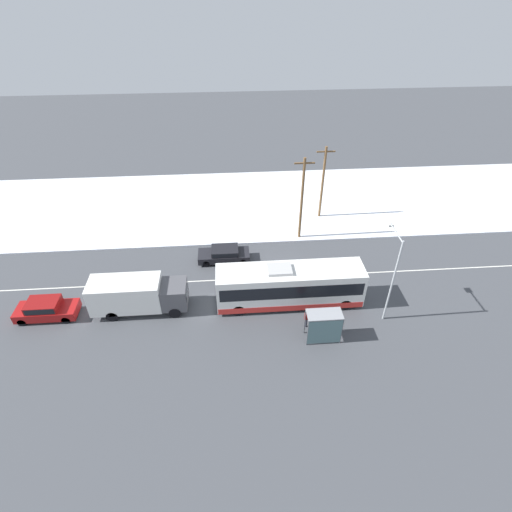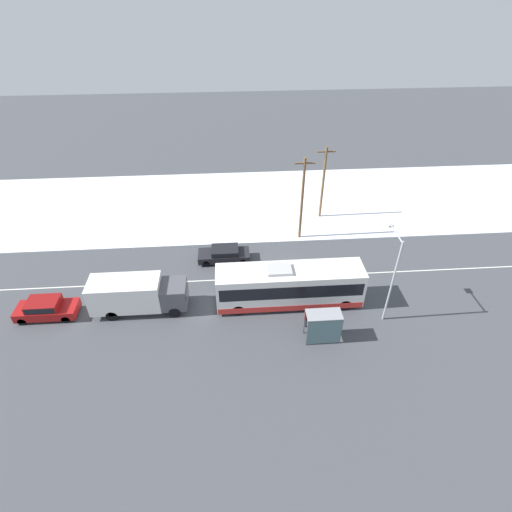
# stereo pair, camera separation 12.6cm
# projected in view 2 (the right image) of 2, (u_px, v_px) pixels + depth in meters

# --- Properties ---
(ground_plane) EXTENTS (120.00, 120.00, 0.00)m
(ground_plane) POSITION_uv_depth(u_px,v_px,m) (284.00, 277.00, 34.01)
(ground_plane) COLOR #424449
(snow_lot) EXTENTS (80.00, 15.64, 0.12)m
(snow_lot) POSITION_uv_depth(u_px,v_px,m) (269.00, 202.00, 44.35)
(snow_lot) COLOR silver
(snow_lot) RESTS_ON ground_plane
(lane_marking_center) EXTENTS (60.00, 0.12, 0.00)m
(lane_marking_center) POSITION_uv_depth(u_px,v_px,m) (284.00, 277.00, 34.01)
(lane_marking_center) COLOR silver
(lane_marking_center) RESTS_ON ground_plane
(city_bus) EXTENTS (11.17, 2.57, 3.45)m
(city_bus) POSITION_uv_depth(u_px,v_px,m) (289.00, 286.00, 30.51)
(city_bus) COLOR white
(city_bus) RESTS_ON ground_plane
(box_truck) EXTENTS (7.15, 2.30, 2.85)m
(box_truck) POSITION_uv_depth(u_px,v_px,m) (137.00, 294.00, 29.93)
(box_truck) COLOR silver
(box_truck) RESTS_ON ground_plane
(sedan_car) EXTENTS (4.53, 1.80, 1.33)m
(sedan_car) POSITION_uv_depth(u_px,v_px,m) (224.00, 254.00, 35.46)
(sedan_car) COLOR black
(sedan_car) RESTS_ON ground_plane
(parked_car_near_truck) EXTENTS (4.45, 1.80, 1.54)m
(parked_car_near_truck) POSITION_uv_depth(u_px,v_px,m) (46.00, 308.00, 29.81)
(parked_car_near_truck) COLOR maroon
(parked_car_near_truck) RESTS_ON ground_plane
(pedestrian_at_stop) EXTENTS (0.63, 0.28, 1.74)m
(pedestrian_at_stop) POSITION_uv_depth(u_px,v_px,m) (308.00, 316.00, 28.77)
(pedestrian_at_stop) COLOR #23232D
(pedestrian_at_stop) RESTS_ON ground_plane
(bus_shelter) EXTENTS (2.44, 1.20, 2.40)m
(bus_shelter) POSITION_uv_depth(u_px,v_px,m) (324.00, 324.00, 27.31)
(bus_shelter) COLOR gray
(bus_shelter) RESTS_ON ground_plane
(streetlamp) EXTENTS (0.36, 2.80, 7.09)m
(streetlamp) POSITION_uv_depth(u_px,v_px,m) (392.00, 267.00, 27.79)
(streetlamp) COLOR #9EA3A8
(streetlamp) RESTS_ON ground_plane
(utility_pole_roadside) EXTENTS (1.80, 0.24, 8.21)m
(utility_pole_roadside) POSITION_uv_depth(u_px,v_px,m) (302.00, 199.00, 36.25)
(utility_pole_roadside) COLOR brown
(utility_pole_roadside) RESTS_ON ground_plane
(utility_pole_snowlot) EXTENTS (1.80, 0.24, 7.67)m
(utility_pole_snowlot) POSITION_uv_depth(u_px,v_px,m) (323.00, 182.00, 39.55)
(utility_pole_snowlot) COLOR brown
(utility_pole_snowlot) RESTS_ON ground_plane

